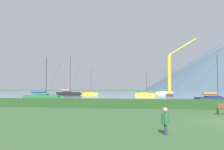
# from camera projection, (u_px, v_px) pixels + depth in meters

# --- Properties ---
(harbor_water) EXTENTS (320.00, 246.00, 0.00)m
(harbor_water) POSITION_uv_depth(u_px,v_px,m) (163.00, 93.00, 150.17)
(harbor_water) COLOR slate
(harbor_water) RESTS_ON ground_plane
(hedge_line) EXTENTS (80.00, 1.20, 1.02)m
(hedge_line) POSITION_uv_depth(u_px,v_px,m) (207.00, 104.00, 26.15)
(hedge_line) COLOR #284C23
(hedge_line) RESTS_ON ground_plane
(sailboat_slip_3) EXTENTS (6.60, 3.55, 9.29)m
(sailboat_slip_3) POSITION_uv_depth(u_px,v_px,m) (90.00, 93.00, 88.29)
(sailboat_slip_3) COLOR gold
(sailboat_slip_3) RESTS_ON harbor_water
(sailboat_slip_4) EXTENTS (8.44, 4.03, 12.58)m
(sailboat_slip_4) POSITION_uv_depth(u_px,v_px,m) (69.00, 93.00, 79.46)
(sailboat_slip_4) COLOR black
(sailboat_slip_4) RESTS_ON harbor_water
(sailboat_slip_5) EXTENTS (7.82, 3.24, 11.06)m
(sailboat_slip_5) POSITION_uv_depth(u_px,v_px,m) (164.00, 93.00, 103.28)
(sailboat_slip_5) COLOR white
(sailboat_slip_5) RESTS_ON harbor_water
(sailboat_slip_6) EXTENTS (6.72, 3.61, 7.20)m
(sailboat_slip_6) POSITION_uv_depth(u_px,v_px,m) (216.00, 99.00, 37.37)
(sailboat_slip_6) COLOR navy
(sailboat_slip_6) RESTS_ON harbor_water
(sailboat_slip_7) EXTENTS (7.57, 2.58, 7.97)m
(sailboat_slip_7) POSITION_uv_depth(u_px,v_px,m) (44.00, 97.00, 45.32)
(sailboat_slip_7) COLOR #236B38
(sailboat_slip_7) RESTS_ON harbor_water
(sailboat_slip_11) EXTENTS (6.92, 2.53, 7.29)m
(sailboat_slip_11) POSITION_uv_depth(u_px,v_px,m) (145.00, 94.00, 73.50)
(sailboat_slip_11) COLOR gold
(sailboat_slip_11) RESTS_ON harbor_water
(person_seated_viewer) EXTENTS (0.36, 0.57, 1.25)m
(person_seated_viewer) POSITION_uv_depth(u_px,v_px,m) (165.00, 120.00, 11.59)
(person_seated_viewer) COLOR #2D3347
(person_seated_viewer) RESTS_ON ground_plane
(dock_crane) EXTENTS (8.69, 2.00, 16.72)m
(dock_crane) POSITION_uv_depth(u_px,v_px,m) (171.00, 77.00, 71.71)
(dock_crane) COLOR #333338
(dock_crane) RESTS_ON ground_plane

